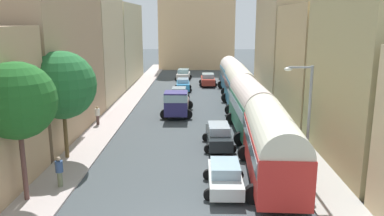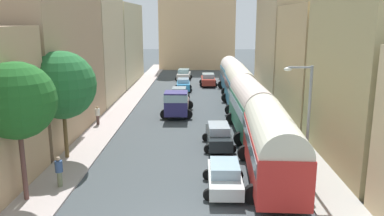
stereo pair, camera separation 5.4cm
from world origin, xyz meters
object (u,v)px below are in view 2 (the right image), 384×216
(parked_bus_0, at_px, (272,142))
(car_2, at_px, (184,75))
(cargo_truck_0, at_px, (177,103))
(parked_bus_1, at_px, (251,105))
(car_1, at_px, (183,85))
(car_0, at_px, (179,95))
(pedestrian_0, at_px, (59,171))
(car_5, at_px, (208,80))
(parked_bus_2, at_px, (240,86))
(car_3, at_px, (225,176))
(streetlamp_near, at_px, (305,114))
(pedestrian_1, at_px, (98,115))
(parked_bus_3, at_px, (233,74))
(car_4, at_px, (218,136))

(parked_bus_0, height_order, car_2, parked_bus_0)
(car_2, bearing_deg, parked_bus_0, -80.12)
(cargo_truck_0, bearing_deg, parked_bus_1, -42.35)
(car_1, bearing_deg, car_0, -91.51)
(car_0, relative_size, pedestrian_0, 2.01)
(car_1, bearing_deg, car_5, 53.37)
(parked_bus_2, xyz_separation_m, car_3, (-2.64, -19.33, -1.59))
(parked_bus_2, height_order, pedestrian_0, parked_bus_2)
(car_2, height_order, pedestrian_0, pedestrian_0)
(car_1, relative_size, pedestrian_0, 2.13)
(car_0, bearing_deg, streetlamp_near, -69.58)
(pedestrian_1, bearing_deg, streetlamp_near, -37.98)
(pedestrian_0, relative_size, pedestrian_1, 1.04)
(parked_bus_2, height_order, cargo_truck_0, parked_bus_2)
(parked_bus_3, bearing_deg, car_0, -137.37)
(car_5, distance_m, pedestrian_0, 34.39)
(parked_bus_1, relative_size, parked_bus_3, 1.13)
(car_0, height_order, car_1, car_1)
(parked_bus_1, xyz_separation_m, pedestrian_1, (-12.56, 2.02, -1.34))
(parked_bus_2, distance_m, car_3, 19.58)
(parked_bus_1, distance_m, car_4, 4.46)
(car_5, xyz_separation_m, streetlamp_near, (4.59, -32.01, 3.02))
(car_1, height_order, pedestrian_0, pedestrian_0)
(car_3, xyz_separation_m, streetlamp_near, (4.35, 1.22, 3.08))
(parked_bus_2, relative_size, car_1, 2.39)
(car_2, height_order, car_4, car_4)
(pedestrian_0, bearing_deg, pedestrian_1, 95.47)
(parked_bus_2, relative_size, car_5, 2.08)
(car_5, bearing_deg, car_2, 125.61)
(parked_bus_1, relative_size, streetlamp_near, 1.44)
(car_3, bearing_deg, pedestrian_1, 128.75)
(car_5, bearing_deg, car_0, -107.52)
(car_0, relative_size, car_3, 0.88)
(car_4, bearing_deg, streetlamp_near, -53.37)
(car_3, distance_m, car_4, 7.07)
(car_4, xyz_separation_m, pedestrian_0, (-8.72, -7.17, 0.20))
(parked_bus_1, relative_size, car_4, 2.14)
(car_4, bearing_deg, car_5, 90.52)
(parked_bus_3, bearing_deg, parked_bus_1, -90.00)
(car_1, distance_m, car_3, 29.14)
(parked_bus_3, height_order, pedestrian_1, parked_bus_3)
(parked_bus_0, relative_size, cargo_truck_0, 1.47)
(car_3, distance_m, pedestrian_1, 15.84)
(parked_bus_2, xyz_separation_m, pedestrian_0, (-11.37, -19.43, -1.32))
(cargo_truck_0, xyz_separation_m, car_3, (3.45, -15.89, -0.56))
(parked_bus_0, bearing_deg, pedestrian_0, -172.83)
(pedestrian_0, height_order, streetlamp_near, streetlamp_near)
(parked_bus_1, xyz_separation_m, parked_bus_3, (-0.00, 18.00, -0.03))
(parked_bus_2, bearing_deg, car_3, -97.79)
(car_1, distance_m, streetlamp_near, 28.94)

